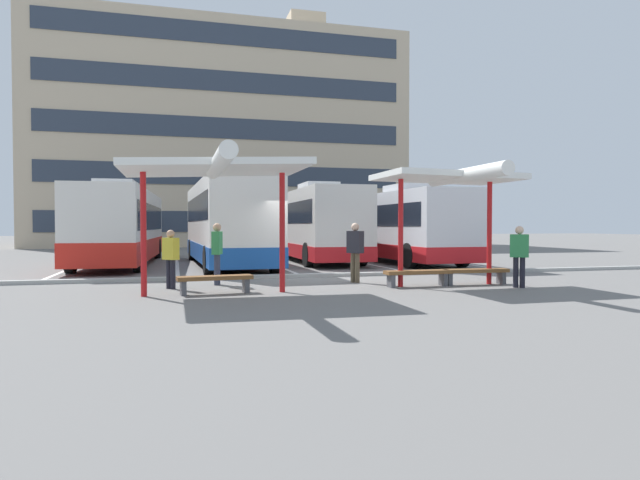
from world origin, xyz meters
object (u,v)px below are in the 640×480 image
at_px(coach_bus_2, 311,225).
at_px(waiting_passenger_2, 519,252).
at_px(bench_1, 418,274).
at_px(coach_bus_3, 395,227).
at_px(bench_0, 215,280).
at_px(coach_bus_1, 227,223).
at_px(waiting_passenger_1, 217,249).
at_px(waiting_shelter_1, 451,180).
at_px(waiting_passenger_0, 171,255).
at_px(waiting_shelter_0, 216,170).
at_px(bench_2, 475,273).
at_px(coach_bus_0, 122,227).
at_px(waiting_passenger_3, 355,248).

height_order(coach_bus_2, waiting_passenger_2, coach_bus_2).
distance_m(bench_1, waiting_passenger_2, 2.79).
distance_m(coach_bus_3, bench_0, 13.58).
relative_size(coach_bus_1, waiting_passenger_1, 6.52).
bearing_deg(bench_1, waiting_passenger_2, -20.80).
bearing_deg(waiting_shelter_1, waiting_passenger_0, 169.49).
xyz_separation_m(waiting_shelter_1, waiting_passenger_1, (-6.22, 2.04, -1.92)).
bearing_deg(coach_bus_1, bench_1, -64.86).
bearing_deg(bench_1, waiting_shelter_0, -174.48).
relative_size(coach_bus_2, bench_0, 6.33).
bearing_deg(bench_2, waiting_passenger_2, -53.20).
distance_m(coach_bus_2, waiting_passenger_0, 12.53).
distance_m(coach_bus_0, bench_0, 11.81).
bearing_deg(waiting_passenger_0, waiting_shelter_1, -10.51).
bearing_deg(bench_0, waiting_shelter_1, 0.08).
height_order(coach_bus_3, waiting_passenger_0, coach_bus_3).
bearing_deg(waiting_passenger_3, coach_bus_3, 60.33).
bearing_deg(coach_bus_0, waiting_shelter_0, -74.79).
height_order(coach_bus_0, waiting_shelter_0, coach_bus_0).
bearing_deg(waiting_passenger_1, bench_0, -95.63).
height_order(bench_1, waiting_passenger_3, waiting_passenger_3).
bearing_deg(waiting_shelter_1, waiting_passenger_2, -25.52).
bearing_deg(coach_bus_3, waiting_passenger_2, -94.91).
bearing_deg(waiting_passenger_0, coach_bus_0, 101.98).
relative_size(waiting_shelter_0, bench_1, 2.73).
distance_m(coach_bus_1, waiting_shelter_1, 10.92).
distance_m(waiting_passenger_2, waiting_passenger_3, 4.57).
distance_m(bench_0, waiting_passenger_3, 4.56).
bearing_deg(coach_bus_2, bench_2, -80.98).
bearing_deg(coach_bus_3, coach_bus_0, 174.27).
height_order(coach_bus_1, waiting_passenger_3, coach_bus_1).
bearing_deg(waiting_passenger_1, waiting_passenger_3, -5.82).
xyz_separation_m(waiting_passenger_1, waiting_passenger_2, (7.87, -2.83, -0.06)).
distance_m(bench_2, waiting_passenger_2, 1.39).
height_order(waiting_shelter_1, waiting_passenger_1, waiting_shelter_1).
xyz_separation_m(coach_bus_0, coach_bus_3, (12.17, -1.22, 0.03)).
xyz_separation_m(waiting_shelter_0, bench_1, (5.53, 0.53, -2.69)).
xyz_separation_m(coach_bus_2, waiting_passenger_3, (-1.25, -10.43, -0.68)).
distance_m(waiting_passenger_1, waiting_passenger_2, 8.36).
distance_m(coach_bus_2, waiting_passenger_1, 11.33).
bearing_deg(coach_bus_2, waiting_shelter_0, -113.68).
height_order(coach_bus_3, waiting_passenger_1, coach_bus_3).
xyz_separation_m(coach_bus_0, bench_0, (3.17, -11.30, -1.26)).
bearing_deg(waiting_passenger_2, waiting_shelter_1, 154.48).
bearing_deg(coach_bus_0, bench_2, -46.57).
relative_size(coach_bus_2, waiting_shelter_1, 2.86).
bearing_deg(waiting_passenger_2, bench_1, 159.20).
relative_size(waiting_passenger_2, waiting_passenger_3, 0.95).
xyz_separation_m(coach_bus_3, waiting_passenger_3, (-4.81, -8.44, -0.60)).
bearing_deg(coach_bus_0, waiting_passenger_3, -52.66).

